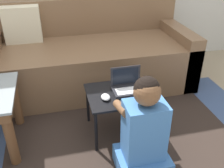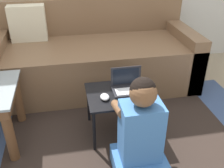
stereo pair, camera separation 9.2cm
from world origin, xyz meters
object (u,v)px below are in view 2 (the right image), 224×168
person_seated (140,135)px  couch (94,56)px  computer_mouse (105,97)px  laptop_desk (119,98)px  laptop (128,87)px

person_seated → couch: bearing=95.6°
computer_mouse → laptop_desk: bearing=25.3°
computer_mouse → person_seated: size_ratio=0.13×
laptop_desk → person_seated: 0.44m
laptop_desk → computer_mouse: computer_mouse is taller
laptop_desk → computer_mouse: size_ratio=5.38×
laptop → person_seated: (-0.03, -0.46, -0.09)m
couch → laptop: size_ratio=8.57×
couch → laptop_desk: couch is taller
couch → laptop: bearing=-79.9°
laptop → computer_mouse: bearing=-157.6°
couch → laptop: (0.16, -0.88, 0.10)m
couch → computer_mouse: bearing=-92.1°
couch → person_seated: (0.13, -1.34, 0.01)m
laptop_desk → person_seated: bearing=-83.8°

